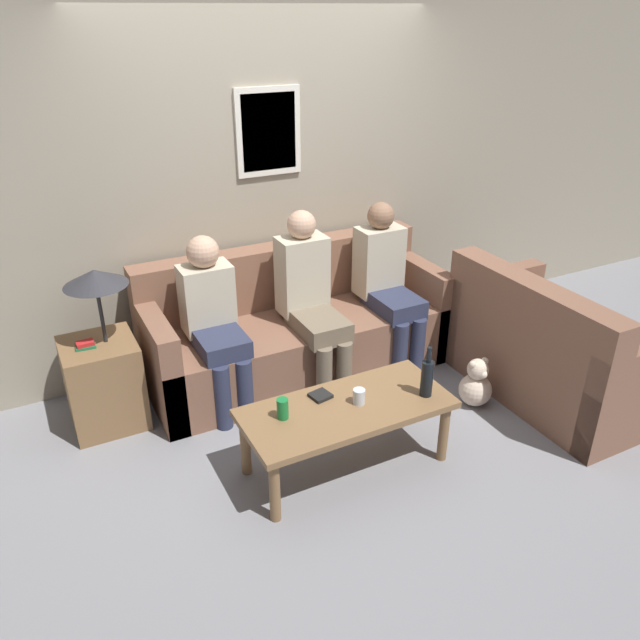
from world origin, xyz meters
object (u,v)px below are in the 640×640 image
Objects in this scene: couch_side at (551,354)px; wine_bottle at (427,377)px; coffee_table at (347,414)px; teddy_bear at (476,385)px; person_left at (214,317)px; person_right at (387,279)px; drinking_glass at (359,396)px; person_middle at (310,296)px; couch_main at (296,331)px.

wine_bottle is at bearing 97.07° from couch_side.
teddy_bear is at bearing 8.16° from coffee_table.
coffee_table is at bearing -66.53° from person_left.
teddy_bear is (0.21, -0.85, -0.51)m from person_right.
wine_bottle is at bearing -157.11° from teddy_bear.
couch_side is 15.66× the size of drinking_glass.
teddy_bear is (1.12, 0.16, -0.22)m from coffee_table.
person_middle is 3.53× the size of teddy_bear.
person_middle is (0.18, 0.98, 0.20)m from drinking_glass.
coffee_table is at bearing -171.84° from teddy_bear.
drinking_glass is 0.26× the size of teddy_bear.
person_right is (1.35, -0.01, 0.01)m from person_left.
couch_main is 0.75m from person_left.
person_left is (-0.51, 1.02, 0.17)m from drinking_glass.
drinking_glass is at bearing -100.29° from person_middle.
person_middle reaches higher than coffee_table.
couch_side reaches higher than teddy_bear.
wine_bottle is at bearing -13.57° from coffee_table.
person_left is 0.69m from person_middle.
wine_bottle is 0.26× the size of person_right.
person_left is 3.31× the size of teddy_bear.
drinking_glass is at bearing -129.35° from person_right.
drinking_glass is at bearing -170.81° from teddy_bear.
couch_side is 1.21m from wine_bottle.
drinking_glass reaches higher than coffee_table.
couch_side is at bearing -13.48° from teddy_bear.
person_right is (0.65, 0.03, -0.01)m from person_middle.
teddy_bear is (0.89, -1.00, -0.17)m from couch_main.
person_left is (-2.09, 0.98, 0.32)m from couch_side.
couch_main and couch_side have the same top height.
couch_main is 1.77× the size of person_middle.
wine_bottle is 1.45m from person_left.
couch_side reaches higher than drinking_glass.
person_middle reaches higher than teddy_bear.
person_left reaches higher than couch_main.
person_middle is at bearing -177.02° from person_right.
couch_side is at bearing -25.18° from person_left.
person_middle reaches higher than person_left.
person_right is at bearing 37.17° from couch_side.
person_right reaches higher than drinking_glass.
drinking_glass is 0.07× the size of person_middle.
person_left reaches higher than teddy_bear.
person_right is (0.68, -0.15, 0.34)m from couch_main.
coffee_table is (-1.65, -0.03, 0.05)m from couch_side.
person_left reaches higher than drinking_glass.
coffee_table reaches higher than teddy_bear.
person_middle reaches higher than person_right.
couch_side is 0.57m from teddy_bear.
teddy_bear is (0.65, 0.27, -0.40)m from wine_bottle.
person_middle is at bearing 136.71° from teddy_bear.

